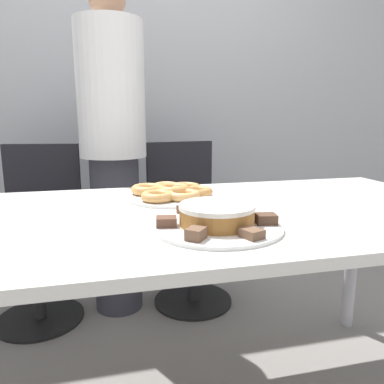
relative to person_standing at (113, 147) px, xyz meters
name	(u,v)px	position (x,y,z in m)	size (l,w,h in m)	color
wall_back	(135,77)	(0.19, 0.69, 0.41)	(8.00, 0.05, 2.60)	#B2B7BC
table	(186,235)	(0.19, -0.86, -0.21)	(1.97, 0.91, 0.75)	silver
person_standing	(113,147)	(0.00, 0.00, 0.00)	(0.34, 0.34, 1.67)	#383842
office_chair_left	(38,238)	(-0.40, 0.01, -0.46)	(0.51, 0.51, 0.90)	black
office_chair_right	(189,227)	(0.40, 0.01, -0.46)	(0.50, 0.50, 0.90)	black
plate_cake	(217,227)	(0.23, -1.05, -0.13)	(0.35, 0.35, 0.01)	white
plate_donuts	(174,196)	(0.19, -0.65, -0.13)	(0.35, 0.35, 0.01)	white
frosted_cake	(217,214)	(0.23, -1.05, -0.10)	(0.20, 0.20, 0.06)	#9E662D
lamington_0	(166,221)	(0.09, -1.03, -0.12)	(0.06, 0.05, 0.02)	brown
lamington_1	(196,234)	(0.14, -1.16, -0.11)	(0.06, 0.06, 0.03)	brown
lamington_2	(252,233)	(0.27, -1.18, -0.12)	(0.06, 0.06, 0.02)	brown
lamington_3	(266,219)	(0.36, -1.07, -0.12)	(0.06, 0.05, 0.03)	#513828
lamington_4	(233,209)	(0.31, -0.95, -0.12)	(0.07, 0.08, 0.02)	brown
lamington_5	(188,210)	(0.18, -0.93, -0.12)	(0.07, 0.07, 0.03)	brown
donut_0	(174,190)	(0.19, -0.65, -0.11)	(0.13, 0.13, 0.04)	#D18E4C
donut_1	(184,188)	(0.24, -0.60, -0.11)	(0.13, 0.13, 0.03)	#D18E4C
donut_2	(166,187)	(0.17, -0.56, -0.11)	(0.10, 0.10, 0.03)	#E5AD66
donut_3	(147,189)	(0.10, -0.60, -0.11)	(0.12, 0.12, 0.03)	tan
donut_4	(158,196)	(0.12, -0.73, -0.11)	(0.11, 0.11, 0.03)	tan
donut_5	(183,195)	(0.21, -0.72, -0.11)	(0.12, 0.12, 0.03)	#E5AD66
donut_6	(197,192)	(0.27, -0.69, -0.11)	(0.11, 0.11, 0.03)	#D18E4C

